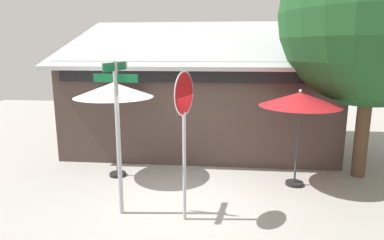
# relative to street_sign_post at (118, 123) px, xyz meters

# --- Properties ---
(ground_plane) EXTENTS (28.00, 28.00, 0.10)m
(ground_plane) POSITION_rel_street_sign_post_xyz_m (1.29, 0.81, -1.98)
(ground_plane) COLOR #9E9B93
(cafe_building) EXTENTS (8.87, 5.07, 4.45)m
(cafe_building) POSITION_rel_street_sign_post_xyz_m (1.27, 5.29, -0.31)
(cafe_building) COLOR #473833
(cafe_building) RESTS_ON ground
(street_sign_post) EXTENTS (0.92, 0.98, 3.14)m
(street_sign_post) POSITION_rel_street_sign_post_xyz_m (0.00, 0.00, 0.00)
(street_sign_post) COLOR #A8AAB2
(street_sign_post) RESTS_ON ground
(stop_sign) EXTENTS (0.26, 0.81, 2.98)m
(stop_sign) POSITION_rel_street_sign_post_xyz_m (1.35, -0.14, 0.18)
(stop_sign) COLOR #A8AAB2
(stop_sign) RESTS_ON ground
(patio_umbrella_ivory_left) EXTENTS (2.05, 2.05, 2.60)m
(patio_umbrella_ivory_left) POSITION_rel_street_sign_post_xyz_m (-0.75, 2.06, 0.38)
(patio_umbrella_ivory_left) COLOR black
(patio_umbrella_ivory_left) RESTS_ON ground
(patio_umbrella_crimson_center) EXTENTS (1.95, 1.95, 2.43)m
(patio_umbrella_crimson_center) POSITION_rel_street_sign_post_xyz_m (3.91, 1.87, 0.23)
(patio_umbrella_crimson_center) COLOR black
(patio_umbrella_crimson_center) RESTS_ON ground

